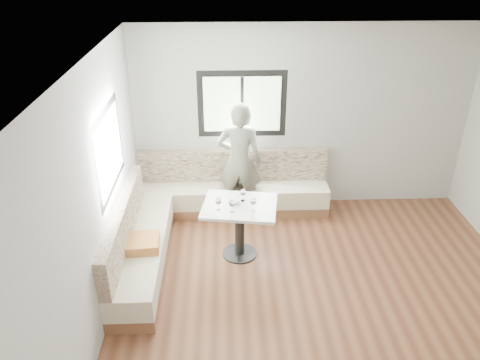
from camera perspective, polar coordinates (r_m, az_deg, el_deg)
name	(u,v)px	position (r m, az deg, el deg)	size (l,w,h in m)	color
room	(331,201)	(4.91, 11.03, -2.50)	(5.01, 5.01, 2.81)	brown
banquette	(196,213)	(6.68, -5.41, -4.08)	(2.90, 2.80, 0.95)	brown
table	(240,218)	(6.09, -0.05, -4.62)	(1.04, 0.86, 0.77)	black
person	(240,161)	(6.87, -0.04, 2.35)	(0.65, 0.43, 1.79)	slate
olive_ramekin	(235,202)	(6.01, -0.60, -2.68)	(0.11, 0.11, 0.04)	white
wine_glass_a	(218,201)	(5.84, -2.66, -2.62)	(0.08, 0.08, 0.17)	white
wine_glass_b	(232,204)	(5.79, -1.03, -2.88)	(0.08, 0.08, 0.17)	white
wine_glass_c	(253,202)	(5.82, 1.64, -2.69)	(0.08, 0.08, 0.17)	white
wine_glass_d	(243,193)	(6.03, 0.36, -1.54)	(0.08, 0.08, 0.17)	white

